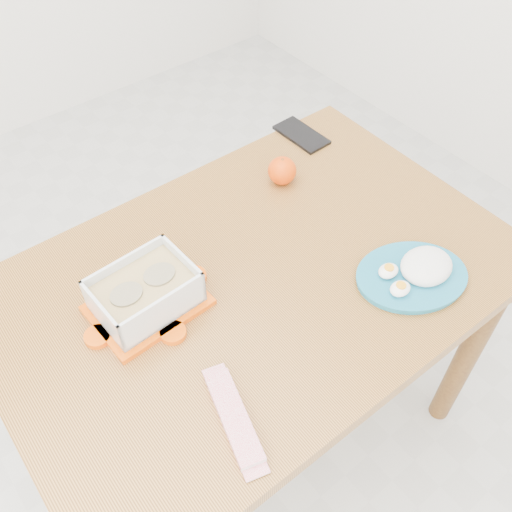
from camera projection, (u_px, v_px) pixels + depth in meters
ground at (172, 413)px, 1.81m from camera, size 3.50×3.50×0.00m
dining_table at (256, 305)px, 1.30m from camera, size 1.12×0.75×0.75m
food_container at (145, 293)px, 1.12m from camera, size 0.23×0.18×0.09m
orange_fruit at (282, 171)px, 1.39m from camera, size 0.07×0.07×0.07m
rice_plate at (417, 271)px, 1.20m from camera, size 0.31×0.31×0.06m
candy_bar at (234, 417)px, 0.99m from camera, size 0.09×0.19×0.02m
smartphone at (301, 135)px, 1.54m from camera, size 0.08×0.15×0.01m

